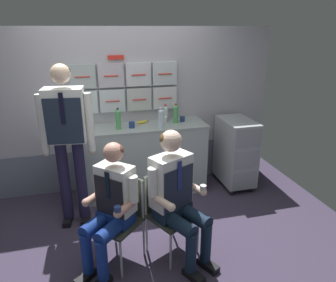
# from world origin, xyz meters

# --- Properties ---
(ground) EXTENTS (4.80, 4.80, 0.04)m
(ground) POSITION_xyz_m (0.00, 0.00, -0.02)
(ground) COLOR #393146
(galley_bulkhead) EXTENTS (4.20, 0.14, 2.15)m
(galley_bulkhead) POSITION_xyz_m (0.00, 1.37, 1.06)
(galley_bulkhead) COLOR #B3B0BA
(galley_bulkhead) RESTS_ON ground
(galley_counter) EXTENTS (1.74, 0.53, 0.94)m
(galley_counter) POSITION_xyz_m (0.19, 1.09, 0.47)
(galley_counter) COLOR #A5B1AF
(galley_counter) RESTS_ON ground
(service_trolley) EXTENTS (0.40, 0.65, 0.96)m
(service_trolley) POSITION_xyz_m (1.50, 0.95, 0.51)
(service_trolley) COLOR black
(service_trolley) RESTS_ON ground
(folding_chair_left) EXTENTS (0.57, 0.57, 0.82)m
(folding_chair_left) POSITION_xyz_m (-0.20, -0.13, 0.50)
(folding_chair_left) COLOR #A8AAAF
(folding_chair_left) RESTS_ON ground
(crew_member_left) EXTENTS (0.62, 0.63, 1.21)m
(crew_member_left) POSITION_xyz_m (-0.31, -0.24, 0.66)
(crew_member_left) COLOR black
(crew_member_left) RESTS_ON ground
(folding_chair_center) EXTENTS (0.54, 0.54, 0.82)m
(folding_chair_center) POSITION_xyz_m (0.22, -0.14, 0.50)
(folding_chair_center) COLOR #A8AAAF
(folding_chair_center) RESTS_ON ground
(crew_member_center) EXTENTS (0.60, 0.72, 1.29)m
(crew_member_center) POSITION_xyz_m (0.29, -0.27, 0.71)
(crew_member_center) COLOR black
(crew_member_center) RESTS_ON ground
(crew_member_standing) EXTENTS (0.56, 0.30, 1.80)m
(crew_member_standing) POSITION_xyz_m (-0.67, 0.59, 1.10)
(crew_member_standing) COLOR black
(crew_member_standing) RESTS_ON ground
(water_bottle_clear) EXTENTS (0.06, 0.06, 0.26)m
(water_bottle_clear) POSITION_xyz_m (0.68, 1.10, 1.07)
(water_bottle_clear) COLOR #4AA058
(water_bottle_clear) RESTS_ON galley_counter
(sparkling_bottle_green) EXTENTS (0.06, 0.06, 0.27)m
(sparkling_bottle_green) POSITION_xyz_m (-0.09, 1.02, 1.07)
(sparkling_bottle_green) COLOR #49A558
(sparkling_bottle_green) RESTS_ON galley_counter
(water_bottle_short) EXTENTS (0.06, 0.06, 0.22)m
(water_bottle_short) POSITION_xyz_m (0.57, 1.23, 1.05)
(water_bottle_short) COLOR silver
(water_bottle_short) RESTS_ON galley_counter
(water_bottle_blue_cap) EXTENTS (0.08, 0.08, 0.27)m
(water_bottle_blue_cap) POSITION_xyz_m (0.43, 0.92, 1.07)
(water_bottle_blue_cap) COLOR silver
(water_bottle_blue_cap) RESTS_ON galley_counter
(coffee_cup_white) EXTENTS (0.07, 0.07, 0.08)m
(coffee_cup_white) POSITION_xyz_m (-0.47, 0.99, 0.99)
(coffee_cup_white) COLOR white
(coffee_cup_white) RESTS_ON galley_counter
(coffee_cup_spare) EXTENTS (0.06, 0.06, 0.08)m
(coffee_cup_spare) POSITION_xyz_m (0.54, 1.15, 0.98)
(coffee_cup_spare) COLOR silver
(coffee_cup_spare) RESTS_ON galley_counter
(paper_cup_tan) EXTENTS (0.07, 0.07, 0.08)m
(paper_cup_tan) POSITION_xyz_m (0.08, 1.03, 0.98)
(paper_cup_tan) COLOR navy
(paper_cup_tan) RESTS_ON galley_counter
(paper_cup_blue) EXTENTS (0.07, 0.07, 0.07)m
(paper_cup_blue) POSITION_xyz_m (0.78, 1.15, 0.98)
(paper_cup_blue) COLOR navy
(paper_cup_blue) RESTS_ON galley_counter
(snack_banana) EXTENTS (0.17, 0.10, 0.04)m
(snack_banana) POSITION_xyz_m (0.24, 1.18, 0.96)
(snack_banana) COLOR yellow
(snack_banana) RESTS_ON galley_counter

